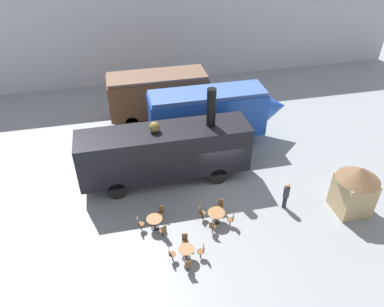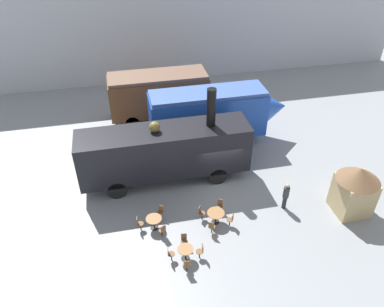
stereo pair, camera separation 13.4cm
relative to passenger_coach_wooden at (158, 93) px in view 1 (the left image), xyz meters
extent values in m
plane|color=gray|center=(2.49, -8.44, -2.18)|extent=(80.00, 80.00, 0.00)
cube|color=#B2B7C1|center=(2.49, 7.07, 2.32)|extent=(44.00, 0.15, 9.00)
cube|color=brown|center=(0.00, 0.00, -0.09)|extent=(7.41, 2.70, 2.76)
cube|color=brown|center=(0.00, 0.00, 1.41)|extent=(7.26, 2.49, 0.24)
cylinder|color=black|center=(2.22, -1.29, -1.64)|extent=(1.08, 0.12, 1.08)
cylinder|color=black|center=(2.22, 1.29, -1.64)|extent=(1.08, 0.12, 1.08)
cylinder|color=black|center=(-2.22, -1.29, -1.64)|extent=(1.08, 0.12, 1.08)
cylinder|color=black|center=(-2.22, 1.29, -1.64)|extent=(1.08, 0.12, 1.08)
cube|color=blue|center=(2.83, -4.02, 0.06)|extent=(7.91, 2.42, 2.96)
cone|color=blue|center=(7.67, -4.02, 0.06)|extent=(1.78, 2.30, 2.30)
cube|color=#3A579D|center=(2.83, -4.02, 1.66)|extent=(7.75, 2.22, 0.24)
cylinder|color=black|center=(5.20, -5.17, -1.60)|extent=(1.16, 0.12, 1.16)
cylinder|color=black|center=(5.20, -2.87, -1.60)|extent=(1.16, 0.12, 1.16)
cylinder|color=black|center=(0.45, -5.17, -1.60)|extent=(1.16, 0.12, 1.16)
cylinder|color=black|center=(0.45, -2.87, -1.60)|extent=(1.16, 0.12, 1.16)
cube|color=black|center=(-0.71, -7.61, 0.00)|extent=(10.13, 2.41, 2.86)
cylinder|color=black|center=(2.07, -7.61, 2.59)|extent=(0.54, 0.54, 2.31)
sphere|color=brown|center=(-1.22, -7.61, 1.73)|extent=(0.64, 0.64, 0.64)
cylinder|color=black|center=(2.32, -8.75, -1.60)|extent=(1.15, 0.12, 1.15)
cylinder|color=black|center=(2.32, -6.46, -1.60)|extent=(1.15, 0.12, 1.15)
cylinder|color=black|center=(-3.75, -8.75, -1.60)|extent=(1.15, 0.12, 1.15)
cylinder|color=black|center=(-3.75, -6.46, -1.60)|extent=(1.15, 0.12, 1.15)
cylinder|color=black|center=(1.35, -11.84, -2.17)|extent=(0.44, 0.44, 0.02)
cylinder|color=black|center=(1.35, -11.84, -1.83)|extent=(0.08, 0.08, 0.66)
cylinder|color=olive|center=(1.35, -11.84, -1.48)|extent=(0.95, 0.95, 0.03)
cylinder|color=black|center=(-0.75, -13.91, -2.17)|extent=(0.44, 0.44, 0.02)
cylinder|color=black|center=(-0.75, -13.91, -1.82)|extent=(0.08, 0.08, 0.67)
cylinder|color=olive|center=(-0.75, -13.91, -1.47)|extent=(0.78, 0.78, 0.03)
cylinder|color=black|center=(-1.98, -11.55, -2.17)|extent=(0.44, 0.44, 0.02)
cylinder|color=black|center=(-1.98, -11.55, -1.83)|extent=(0.08, 0.08, 0.66)
cylinder|color=olive|center=(-1.98, -11.55, -1.48)|extent=(0.85, 0.85, 0.03)
cylinder|color=black|center=(2.02, -12.24, -1.97)|extent=(0.06, 0.06, 0.42)
cylinder|color=brown|center=(2.02, -12.24, -1.74)|extent=(0.36, 0.36, 0.03)
cube|color=brown|center=(2.15, -12.32, -1.52)|extent=(0.18, 0.27, 0.42)
cylinder|color=black|center=(1.74, -11.17, -1.97)|extent=(0.06, 0.06, 0.42)
cylinder|color=brown|center=(1.74, -11.17, -1.74)|extent=(0.36, 0.36, 0.03)
cube|color=brown|center=(1.82, -11.04, -1.52)|extent=(0.27, 0.18, 0.42)
cylinder|color=black|center=(0.68, -11.45, -1.97)|extent=(0.06, 0.06, 0.42)
cylinder|color=brown|center=(0.68, -11.45, -1.74)|extent=(0.36, 0.36, 0.03)
cube|color=brown|center=(0.55, -11.37, -1.52)|extent=(0.18, 0.27, 0.42)
cylinder|color=black|center=(0.95, -12.51, -1.97)|extent=(0.06, 0.06, 0.42)
cylinder|color=brown|center=(0.95, -12.51, -1.74)|extent=(0.36, 0.36, 0.03)
cube|color=brown|center=(0.87, -12.64, -1.52)|extent=(0.27, 0.18, 0.42)
cylinder|color=black|center=(-0.06, -13.98, -1.97)|extent=(0.06, 0.06, 0.42)
cylinder|color=brown|center=(-0.06, -13.98, -1.74)|extent=(0.36, 0.36, 0.03)
cube|color=brown|center=(0.09, -14.00, -1.52)|extent=(0.07, 0.29, 0.42)
cylinder|color=black|center=(-0.67, -13.22, -1.97)|extent=(0.06, 0.06, 0.42)
cylinder|color=brown|center=(-0.67, -13.22, -1.74)|extent=(0.36, 0.36, 0.03)
cube|color=brown|center=(-0.66, -13.07, -1.52)|extent=(0.29, 0.07, 0.42)
cylinder|color=black|center=(-1.44, -13.83, -1.97)|extent=(0.06, 0.06, 0.42)
cylinder|color=brown|center=(-1.44, -13.83, -1.74)|extent=(0.36, 0.36, 0.03)
cube|color=brown|center=(-1.59, -13.82, -1.52)|extent=(0.07, 0.29, 0.42)
cylinder|color=black|center=(-0.82, -14.59, -1.97)|extent=(0.06, 0.06, 0.42)
cylinder|color=brown|center=(-0.82, -14.59, -1.74)|extent=(0.36, 0.36, 0.03)
cube|color=brown|center=(-0.84, -14.75, -1.52)|extent=(0.29, 0.07, 0.42)
cylinder|color=black|center=(-1.58, -10.94, -1.97)|extent=(0.06, 0.06, 0.42)
cylinder|color=brown|center=(-1.58, -10.94, -1.74)|extent=(0.36, 0.36, 0.03)
cube|color=brown|center=(-1.49, -10.82, -1.52)|extent=(0.26, 0.19, 0.42)
cylinder|color=black|center=(-2.71, -11.50, -1.97)|extent=(0.06, 0.06, 0.42)
cylinder|color=brown|center=(-2.71, -11.50, -1.74)|extent=(0.36, 0.36, 0.03)
cube|color=brown|center=(-2.86, -11.49, -1.52)|extent=(0.06, 0.29, 0.42)
cylinder|color=black|center=(-1.66, -12.20, -1.97)|extent=(0.06, 0.06, 0.42)
cylinder|color=brown|center=(-1.66, -12.20, -1.74)|extent=(0.36, 0.36, 0.03)
cube|color=brown|center=(-1.59, -12.34, -1.52)|extent=(0.28, 0.16, 0.42)
cylinder|color=#262633|center=(5.46, -11.56, -1.78)|extent=(0.24, 0.24, 0.80)
cylinder|color=#333338|center=(5.46, -11.56, -1.02)|extent=(0.34, 0.34, 0.71)
sphere|color=tan|center=(5.46, -11.56, -0.55)|extent=(0.23, 0.23, 0.23)
cube|color=tan|center=(8.97, -12.53, -1.08)|extent=(1.80, 1.80, 2.20)
cone|color=brown|center=(8.97, -12.53, 0.42)|extent=(2.34, 2.34, 0.80)
camera|label=1|loc=(-3.12, -25.65, 12.86)|focal=35.00mm
camera|label=2|loc=(-2.99, -25.68, 12.86)|focal=35.00mm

